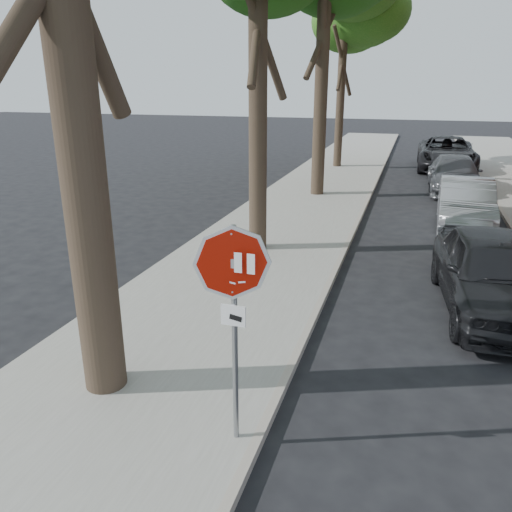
{
  "coord_description": "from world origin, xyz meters",
  "views": [
    {
      "loc": [
        0.99,
        -4.61,
        4.08
      ],
      "look_at": [
        -0.77,
        1.0,
        2.05
      ],
      "focal_mm": 35.0,
      "sensor_mm": 36.0,
      "label": 1
    }
  ],
  "objects_px": {
    "car_a": "(492,273)",
    "car_c": "(454,174)",
    "tree_far": "(345,13)",
    "car_b": "(465,204)",
    "car_d": "(447,153)",
    "stop_sign": "(233,296)"
  },
  "relations": [
    {
      "from": "car_a",
      "to": "car_c",
      "type": "distance_m",
      "value": 11.6
    },
    {
      "from": "tree_far",
      "to": "car_b",
      "type": "distance_m",
      "value": 13.07
    },
    {
      "from": "car_b",
      "to": "car_d",
      "type": "xyz_separation_m",
      "value": [
        -0.05,
        11.05,
        0.1
      ]
    },
    {
      "from": "stop_sign",
      "to": "car_d",
      "type": "relative_size",
      "value": 0.45
    },
    {
      "from": "tree_far",
      "to": "car_d",
      "type": "height_order",
      "value": "tree_far"
    },
    {
      "from": "tree_far",
      "to": "car_b",
      "type": "xyz_separation_m",
      "value": [
        5.32,
        -10.01,
        -6.51
      ]
    },
    {
      "from": "stop_sign",
      "to": "car_d",
      "type": "bearing_deg",
      "value": 81.67
    },
    {
      "from": "stop_sign",
      "to": "car_d",
      "type": "distance_m",
      "value": 22.44
    },
    {
      "from": "stop_sign",
      "to": "tree_far",
      "type": "distance_m",
      "value": 21.88
    },
    {
      "from": "car_c",
      "to": "stop_sign",
      "type": "bearing_deg",
      "value": -101.94
    },
    {
      "from": "car_d",
      "to": "tree_far",
      "type": "bearing_deg",
      "value": -169.24
    },
    {
      "from": "tree_far",
      "to": "car_c",
      "type": "distance_m",
      "value": 9.56
    },
    {
      "from": "tree_far",
      "to": "car_c",
      "type": "height_order",
      "value": "tree_far"
    },
    {
      "from": "car_c",
      "to": "car_d",
      "type": "distance_m",
      "value": 5.57
    },
    {
      "from": "car_a",
      "to": "car_b",
      "type": "bearing_deg",
      "value": 84.61
    },
    {
      "from": "car_c",
      "to": "car_d",
      "type": "bearing_deg",
      "value": 89.85
    },
    {
      "from": "tree_far",
      "to": "car_a",
      "type": "distance_m",
      "value": 18.17
    },
    {
      "from": "tree_far",
      "to": "car_b",
      "type": "height_order",
      "value": "tree_far"
    },
    {
      "from": "stop_sign",
      "to": "car_a",
      "type": "relative_size",
      "value": 0.59
    },
    {
      "from": "car_d",
      "to": "stop_sign",
      "type": "bearing_deg",
      "value": -98.75
    },
    {
      "from": "car_c",
      "to": "tree_far",
      "type": "bearing_deg",
      "value": 138.9
    },
    {
      "from": "car_a",
      "to": "car_d",
      "type": "xyz_separation_m",
      "value": [
        -0.05,
        17.17,
        0.05
      ]
    }
  ]
}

